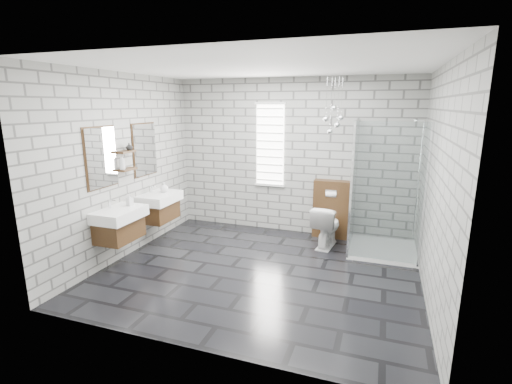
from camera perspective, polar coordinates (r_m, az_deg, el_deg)
The scene contains 20 objects.
floor at distance 5.25m, azimuth 0.48°, elevation -12.13°, with size 4.20×3.60×0.02m, color black.
ceiling at distance 4.77m, azimuth 0.55°, elevation 18.88°, with size 4.20×3.60×0.02m, color white.
wall_back at distance 6.55m, azimuth 5.60°, elevation 5.36°, with size 4.20×0.02×2.70m, color #9D9E98.
wall_front at distance 3.21m, azimuth -9.87°, elevation -3.09°, with size 4.20×0.02×2.70m, color #9D9E98.
wall_left at distance 5.84m, azimuth -19.54°, elevation 3.71°, with size 0.02×3.60×2.70m, color #9D9E98.
wall_right at distance 4.62m, azimuth 26.14°, elevation 0.75°, with size 0.02×3.60×2.70m, color #9D9E98.
vanity_left at distance 5.47m, azimuth -20.58°, elevation -3.37°, with size 0.47×0.70×1.57m.
vanity_right at distance 6.22m, azimuth -14.93°, elevation -1.02°, with size 0.47×0.70×1.57m.
shelf_lower at distance 5.76m, azimuth -19.20°, elevation 3.30°, with size 0.14×0.30×0.03m, color #432A14.
shelf_upper at distance 5.72m, azimuth -19.40°, elevation 5.87°, with size 0.14×0.30×0.03m, color #432A14.
window at distance 6.60m, azimuth 2.18°, elevation 7.23°, with size 0.56×0.05×1.48m.
cistern_panel at distance 6.49m, azimuth 11.46°, elevation -2.60°, with size 0.60×0.20×1.00m, color #432A14.
flush_plate at distance 6.31m, azimuth 11.45°, elevation -0.22°, with size 0.18×0.01×0.12m, color silver.
shower_enclosure at distance 5.94m, azimuth 18.19°, elevation -4.45°, with size 1.00×1.00×2.03m.
pendant_cluster at distance 5.92m, azimuth 11.85°, elevation 10.86°, with size 0.30×0.24×0.91m.
toilet at distance 6.10m, azimuth 10.80°, elevation -5.15°, with size 0.38×0.67×0.68m, color white.
soap_bottle_a at distance 5.53m, azimuth -18.89°, elevation -1.14°, with size 0.08×0.08×0.17m, color #B2B2B2.
soap_bottle_b at distance 6.23m, azimuth -13.95°, elevation 0.74°, with size 0.13×0.13×0.17m, color #B2B2B2.
soap_bottle_c at distance 5.65m, azimuth -19.92°, elevation 4.34°, with size 0.08×0.08×0.22m, color #B2B2B2.
vase at distance 5.77m, azimuth -18.93°, elevation 6.62°, with size 0.10×0.10×0.10m, color #B2B2B2.
Camera 1 is at (1.51, -4.50, 2.24)m, focal length 26.00 mm.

